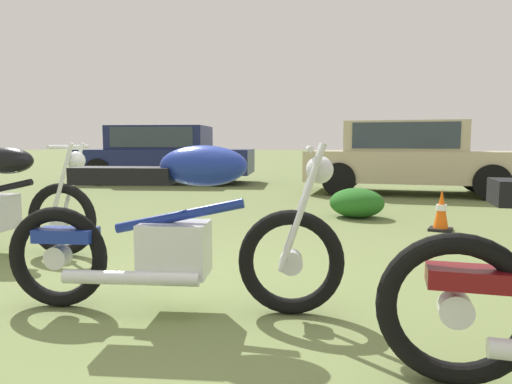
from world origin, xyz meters
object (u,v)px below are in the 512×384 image
Objects in this scene: car_navy at (164,151)px; car_beige at (408,154)px; traffic_cone at (441,211)px; motorcycle_blue at (175,230)px; shrub_low at (357,203)px.

car_navy is 5.91m from car_beige.
motorcycle_blue is at bearing -107.14° from traffic_cone.
motorcycle_blue is 0.45× the size of car_beige.
car_beige is (5.90, 0.25, -0.00)m from car_navy.
motorcycle_blue is at bearing -73.78° from car_navy.
car_beige reaches higher than traffic_cone.
motorcycle_blue is at bearing -101.71° from car_beige.
car_navy is at bearing 170.64° from car_beige.
shrub_low is at bearing -51.67° from car_navy.
car_navy is 6.73m from shrub_low.
car_beige is at bearing 89.45° from shrub_low.
shrub_low is (-0.03, -3.48, -0.60)m from car_beige.
shrub_low is (-0.04, 4.06, -0.29)m from motorcycle_blue.
motorcycle_blue is 0.42× the size of car_navy.
shrub_low is (5.87, -3.23, -0.60)m from car_navy.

